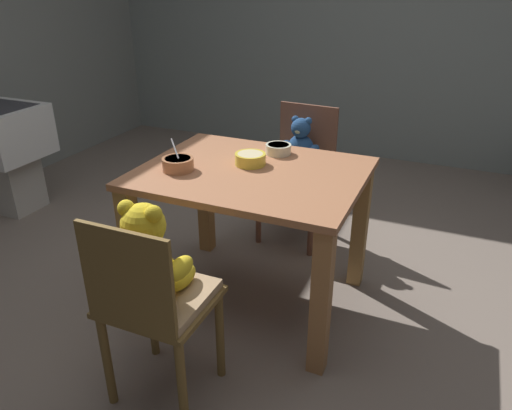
# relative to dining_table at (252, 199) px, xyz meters

# --- Properties ---
(ground_plane) EXTENTS (5.20, 5.20, 0.04)m
(ground_plane) POSITION_rel_dining_table_xyz_m (0.00, 0.00, -0.61)
(ground_plane) COLOR slate
(dining_table) EXTENTS (1.05, 0.84, 0.74)m
(dining_table) POSITION_rel_dining_table_xyz_m (0.00, 0.00, 0.00)
(dining_table) COLOR #A26644
(dining_table) RESTS_ON ground_plane
(teddy_chair_near_front) EXTENTS (0.40, 0.37, 0.89)m
(teddy_chair_near_front) POSITION_rel_dining_table_xyz_m (-0.07, -0.76, -0.01)
(teddy_chair_near_front) COLOR brown
(teddy_chair_near_front) RESTS_ON ground_plane
(teddy_chair_far_center) EXTENTS (0.44, 0.41, 0.85)m
(teddy_chair_far_center) POSITION_rel_dining_table_xyz_m (-0.02, 0.76, -0.06)
(teddy_chair_far_center) COLOR brown
(teddy_chair_far_center) RESTS_ON ground_plane
(porridge_bowl_cream_far_center) EXTENTS (0.13, 0.13, 0.05)m
(porridge_bowl_cream_far_center) POSITION_rel_dining_table_xyz_m (0.03, 0.27, 0.18)
(porridge_bowl_cream_far_center) COLOR beige
(porridge_bowl_cream_far_center) RESTS_ON dining_table
(porridge_bowl_terracotta_near_left) EXTENTS (0.15, 0.15, 0.13)m
(porridge_bowl_terracotta_near_left) POSITION_rel_dining_table_xyz_m (-0.32, -0.14, 0.18)
(porridge_bowl_terracotta_near_left) COLOR #B6744D
(porridge_bowl_terracotta_near_left) RESTS_ON dining_table
(porridge_bowl_yellow_center) EXTENTS (0.15, 0.15, 0.06)m
(porridge_bowl_yellow_center) POSITION_rel_dining_table_xyz_m (-0.04, 0.07, 0.18)
(porridge_bowl_yellow_center) COLOR yellow
(porridge_bowl_yellow_center) RESTS_ON dining_table
(sink_basin) EXTENTS (0.51, 0.49, 0.76)m
(sink_basin) POSITION_rel_dining_table_xyz_m (-2.05, 0.32, -0.09)
(sink_basin) COLOR #B7B2A8
(sink_basin) RESTS_ON ground_plane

